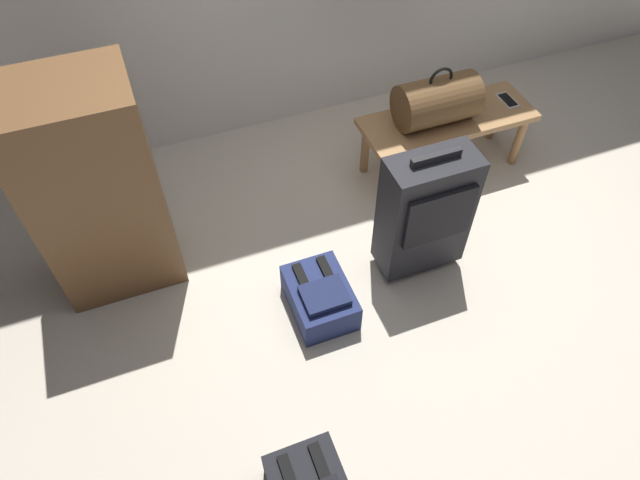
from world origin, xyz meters
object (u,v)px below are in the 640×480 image
side_cabinet (96,191)px  bench (447,125)px  duffel_bag_brown (437,101)px  backpack_navy (320,297)px  suitcase_upright_charcoal (425,213)px  cell_phone (508,100)px

side_cabinet → bench: bearing=2.7°
duffel_bag_brown → side_cabinet: side_cabinet is taller
duffel_bag_brown → backpack_navy: 1.25m
duffel_bag_brown → suitcase_upright_charcoal: (-0.37, -0.62, -0.12)m
duffel_bag_brown → backpack_navy: (-0.95, -0.71, -0.41)m
duffel_bag_brown → side_cabinet: (-1.80, -0.09, 0.04)m
bench → cell_phone: bearing=0.9°
bench → cell_phone: 0.40m
duffel_bag_brown → side_cabinet: size_ratio=0.40×
duffel_bag_brown → suitcase_upright_charcoal: bearing=-121.3°
cell_phone → side_cabinet: side_cabinet is taller
backpack_navy → cell_phone: bearing=26.4°
cell_phone → backpack_navy: 1.63m
suitcase_upright_charcoal → side_cabinet: side_cabinet is taller
cell_phone → suitcase_upright_charcoal: 1.06m
side_cabinet → cell_phone: bearing=2.4°
duffel_bag_brown → side_cabinet: bearing=-177.1°
suitcase_upright_charcoal → backpack_navy: bearing=-171.1°
backpack_navy → side_cabinet: side_cabinet is taller
backpack_navy → duffel_bag_brown: bearing=36.7°
bench → suitcase_upright_charcoal: 0.78m
cell_phone → backpack_navy: bearing=-153.6°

